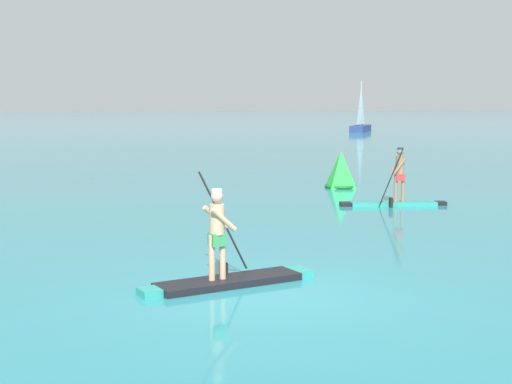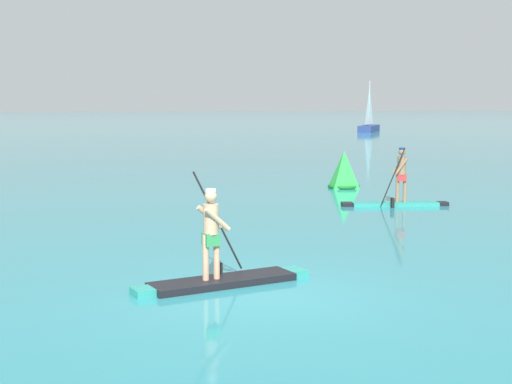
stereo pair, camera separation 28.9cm
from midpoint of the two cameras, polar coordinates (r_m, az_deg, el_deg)
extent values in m
plane|color=teal|center=(12.31, 0.87, -7.98)|extent=(440.00, 440.00, 0.00)
cube|color=black|center=(12.99, -1.94, -6.90)|extent=(2.68, 1.59, 0.12)
cube|color=teal|center=(13.70, 3.57, -6.17)|extent=(0.48, 0.57, 0.12)
cube|color=teal|center=(12.41, -8.05, -7.63)|extent=(0.45, 0.50, 0.12)
cylinder|color=tan|center=(12.83, -2.41, -4.96)|extent=(0.11, 0.11, 0.79)
cylinder|color=tan|center=(12.74, -3.25, -5.06)|extent=(0.11, 0.11, 0.79)
cube|color=#338C4C|center=(12.73, -2.84, -3.66)|extent=(0.32, 0.30, 0.22)
cylinder|color=tan|center=(12.67, -2.85, -2.10)|extent=(0.26, 0.26, 0.52)
sphere|color=tan|center=(12.61, -2.86, -0.33)|extent=(0.21, 0.21, 0.21)
cylinder|color=white|center=(12.60, -2.86, 0.10)|extent=(0.18, 0.18, 0.06)
cylinder|color=tan|center=(12.82, -2.95, -1.94)|extent=(0.48, 0.27, 0.47)
cylinder|color=tan|center=(12.55, -2.33, -2.13)|extent=(0.48, 0.27, 0.47)
cylinder|color=black|center=(13.23, -2.33, -2.27)|extent=(0.92, 0.40, 1.85)
cube|color=black|center=(13.41, -2.31, -6.09)|extent=(0.15, 0.22, 0.32)
cube|color=teal|center=(23.03, 11.01, -0.91)|extent=(2.66, 0.78, 0.12)
cube|color=black|center=(22.72, 7.39, -0.94)|extent=(0.36, 0.43, 0.12)
cube|color=black|center=(23.43, 14.51, -0.87)|extent=(0.35, 0.37, 0.12)
cylinder|color=#997051|center=(22.98, 11.20, 0.28)|extent=(0.11, 0.11, 0.85)
cylinder|color=#997051|center=(23.04, 11.75, 0.29)|extent=(0.11, 0.11, 0.85)
cube|color=red|center=(22.98, 11.49, 1.11)|extent=(0.28, 0.24, 0.22)
cylinder|color=#997051|center=(22.94, 11.52, 2.02)|extent=(0.26, 0.26, 0.56)
sphere|color=#997051|center=(22.91, 11.54, 3.05)|extent=(0.21, 0.21, 0.21)
cylinder|color=navy|center=(22.91, 11.55, 3.29)|extent=(0.18, 0.18, 0.06)
cylinder|color=#997051|center=(22.78, 11.49, 1.95)|extent=(0.41, 0.12, 0.53)
cylinder|color=#997051|center=(23.08, 11.30, 2.02)|extent=(0.41, 0.12, 0.53)
cylinder|color=black|center=(22.51, 10.88, 1.19)|extent=(0.71, 0.09, 1.72)
cube|color=black|center=(22.60, 10.83, -0.85)|extent=(0.10, 0.21, 0.32)
pyramid|color=green|center=(27.48, 7.09, 1.74)|extent=(1.36, 1.36, 1.36)
torus|color=#167226|center=(27.54, 7.07, 0.46)|extent=(1.18, 1.18, 0.12)
cube|color=navy|center=(78.12, 8.80, 4.86)|extent=(3.75, 5.83, 0.66)
cylinder|color=#B2B2B7|center=(78.07, 8.84, 6.78)|extent=(0.12, 0.12, 4.57)
pyramid|color=white|center=(78.07, 8.84, 6.66)|extent=(1.36, 2.31, 4.05)
camera|label=1|loc=(0.14, -89.58, 0.05)|focal=51.90mm
camera|label=2|loc=(0.14, 90.42, -0.05)|focal=51.90mm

